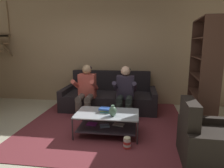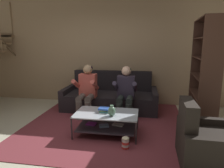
# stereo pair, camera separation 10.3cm
# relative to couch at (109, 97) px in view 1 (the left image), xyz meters

# --- Properties ---
(ground) EXTENTS (16.80, 16.80, 0.00)m
(ground) POSITION_rel_couch_xyz_m (-0.17, -1.86, -0.29)
(ground) COLOR beige
(back_partition) EXTENTS (8.40, 0.12, 2.90)m
(back_partition) POSITION_rel_couch_xyz_m (-0.17, 0.60, 1.16)
(back_partition) COLOR tan
(back_partition) RESTS_ON ground
(couch) EXTENTS (2.30, 0.99, 0.92)m
(couch) POSITION_rel_couch_xyz_m (0.00, 0.00, 0.00)
(couch) COLOR black
(couch) RESTS_ON ground
(person_seated_left) EXTENTS (0.50, 0.58, 1.16)m
(person_seated_left) POSITION_rel_couch_xyz_m (-0.44, -0.59, 0.34)
(person_seated_left) COLOR #5D524B
(person_seated_left) RESTS_ON ground
(person_seated_right) EXTENTS (0.50, 0.58, 1.14)m
(person_seated_right) POSITION_rel_couch_xyz_m (0.44, -0.59, 0.33)
(person_seated_right) COLOR #262C29
(person_seated_right) RESTS_ON ground
(coffee_table) EXTENTS (1.11, 0.67, 0.41)m
(coffee_table) POSITION_rel_couch_xyz_m (0.18, -1.48, -0.02)
(coffee_table) COLOR #B1BCC6
(coffee_table) RESTS_ON ground
(area_rug) EXTENTS (3.17, 3.41, 0.01)m
(area_rug) POSITION_rel_couch_xyz_m (0.09, -0.87, -0.28)
(area_rug) COLOR brown
(area_rug) RESTS_ON ground
(vase) EXTENTS (0.13, 0.13, 0.19)m
(vase) POSITION_rel_couch_xyz_m (0.30, -1.62, 0.21)
(vase) COLOR #557B60
(vase) RESTS_ON coffee_table
(book_stack) EXTENTS (0.23, 0.20, 0.08)m
(book_stack) POSITION_rel_couch_xyz_m (0.15, -1.43, 0.16)
(book_stack) COLOR teal
(book_stack) RESTS_ON coffee_table
(bookshelf) EXTENTS (0.42, 1.14, 2.05)m
(bookshelf) POSITION_rel_couch_xyz_m (1.95, -0.94, 0.59)
(bookshelf) COLOR #452B20
(bookshelf) RESTS_ON ground
(armchair) EXTENTS (0.84, 0.83, 0.88)m
(armchair) POSITION_rel_couch_xyz_m (1.71, -2.17, -0.00)
(armchair) COLOR black
(armchair) RESTS_ON ground
(popcorn_tub) EXTENTS (0.12, 0.12, 0.20)m
(popcorn_tub) POSITION_rel_couch_xyz_m (0.57, -1.94, -0.19)
(popcorn_tub) COLOR red
(popcorn_tub) RESTS_ON ground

